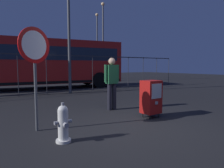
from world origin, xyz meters
The scene contains 10 objects.
ground_plane centered at (0.00, 0.00, 0.00)m, with size 60.00×60.00×0.00m, color black.
fire_hydrant centered at (-1.62, 0.00, 0.35)m, with size 0.33×0.32×0.75m.
newspaper_box_primary centered at (1.03, 0.38, 0.57)m, with size 0.48×0.42×1.02m.
stop_sign centered at (-1.86, 0.95, 1.60)m, with size 0.71×0.31×2.23m.
pedestrian centered at (0.70, 1.79, 0.95)m, with size 0.55×0.22×1.67m.
fence_barrier centered at (0.00, 6.43, 1.02)m, with size 18.03×0.04×2.00m.
bus_near centered at (0.32, 9.43, 1.71)m, with size 10.75×4.03×3.00m.
street_light_near_left centered at (7.05, 12.46, 4.14)m, with size 0.32×0.32×7.16m.
street_light_near_right centered at (7.98, 15.12, 4.00)m, with size 0.32×0.32×6.88m.
street_light_far_left centered at (1.15, 6.28, 4.15)m, with size 0.32×0.32×7.18m.
Camera 1 is at (-2.94, -3.52, 1.42)m, focal length 32.32 mm.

